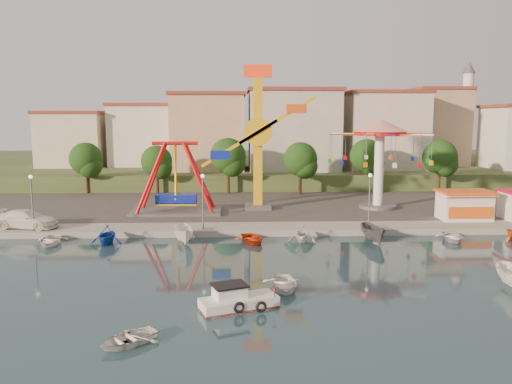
{
  "coord_description": "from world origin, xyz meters",
  "views": [
    {
      "loc": [
        -4.73,
        -33.93,
        11.01
      ],
      "look_at": [
        -2.91,
        14.0,
        4.0
      ],
      "focal_mm": 35.0,
      "sensor_mm": 36.0,
      "label": 1
    }
  ],
  "objects_px": {
    "van": "(27,219)",
    "cabin_motorboat": "(237,301)",
    "wave_swinger": "(380,144)",
    "rowboat_a": "(283,283)",
    "kamikaze_tower": "(262,143)",
    "pirate_ship_ride": "(176,179)"
  },
  "relations": [
    {
      "from": "cabin_motorboat",
      "to": "pirate_ship_ride",
      "type": "bearing_deg",
      "value": 83.36
    },
    {
      "from": "pirate_ship_ride",
      "to": "kamikaze_tower",
      "type": "distance_m",
      "value": 10.64
    },
    {
      "from": "cabin_motorboat",
      "to": "rowboat_a",
      "type": "bearing_deg",
      "value": 26.62
    },
    {
      "from": "kamikaze_tower",
      "to": "van",
      "type": "xyz_separation_m",
      "value": [
        -23.17,
        -9.37,
        -6.87
      ]
    },
    {
      "from": "kamikaze_tower",
      "to": "wave_swinger",
      "type": "distance_m",
      "value": 13.73
    },
    {
      "from": "rowboat_a",
      "to": "van",
      "type": "distance_m",
      "value": 28.65
    },
    {
      "from": "kamikaze_tower",
      "to": "rowboat_a",
      "type": "relative_size",
      "value": 4.56
    },
    {
      "from": "pirate_ship_ride",
      "to": "cabin_motorboat",
      "type": "distance_m",
      "value": 28.42
    },
    {
      "from": "pirate_ship_ride",
      "to": "cabin_motorboat",
      "type": "relative_size",
      "value": 2.07
    },
    {
      "from": "pirate_ship_ride",
      "to": "kamikaze_tower",
      "type": "relative_size",
      "value": 0.61
    },
    {
      "from": "wave_swinger",
      "to": "cabin_motorboat",
      "type": "xyz_separation_m",
      "value": [
        -16.64,
        -29.47,
        -7.77
      ]
    },
    {
      "from": "wave_swinger",
      "to": "rowboat_a",
      "type": "relative_size",
      "value": 3.21
    },
    {
      "from": "kamikaze_tower",
      "to": "rowboat_a",
      "type": "xyz_separation_m",
      "value": [
        0.13,
        -26.01,
        -7.98
      ]
    },
    {
      "from": "wave_swinger",
      "to": "cabin_motorboat",
      "type": "height_order",
      "value": "wave_swinger"
    },
    {
      "from": "wave_swinger",
      "to": "van",
      "type": "xyz_separation_m",
      "value": [
        -36.9,
        -9.55,
        -6.71
      ]
    },
    {
      "from": "pirate_ship_ride",
      "to": "wave_swinger",
      "type": "relative_size",
      "value": 0.86
    },
    {
      "from": "pirate_ship_ride",
      "to": "van",
      "type": "relative_size",
      "value": 1.65
    },
    {
      "from": "rowboat_a",
      "to": "cabin_motorboat",
      "type": "bearing_deg",
      "value": -133.61
    },
    {
      "from": "van",
      "to": "cabin_motorboat",
      "type": "bearing_deg",
      "value": -124.19
    },
    {
      "from": "van",
      "to": "pirate_ship_ride",
      "type": "bearing_deg",
      "value": -50.94
    },
    {
      "from": "rowboat_a",
      "to": "kamikaze_tower",
      "type": "bearing_deg",
      "value": 89.5
    },
    {
      "from": "kamikaze_tower",
      "to": "cabin_motorboat",
      "type": "distance_m",
      "value": 30.49
    }
  ]
}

